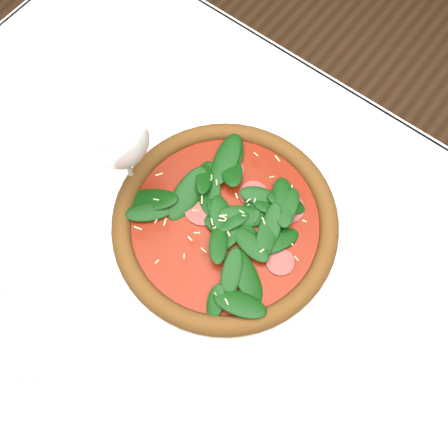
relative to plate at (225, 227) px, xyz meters
The scene contains 5 objects.
ground 0.76m from the plate, 64.72° to the right, with size 6.00×6.00×0.00m, color brown.
dining_table 0.13m from the plate, 64.72° to the right, with size 1.21×0.81×0.75m.
plate is the anchor object (origin of this frame).
pizza 0.02m from the plate, 116.57° to the left, with size 0.44×0.44×0.04m.
wine_glass 0.21m from the plate, 169.25° to the right, with size 0.09×0.09×0.21m.
Camera 1 is at (0.13, -0.15, 1.46)m, focal length 40.00 mm.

